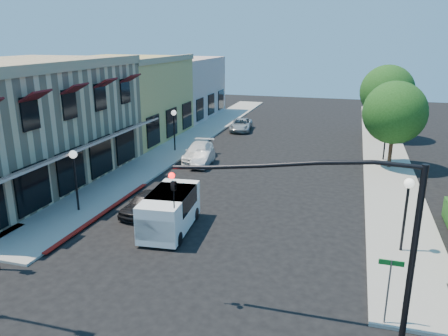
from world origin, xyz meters
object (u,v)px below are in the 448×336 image
(street_tree_a, at_px, (395,113))
(lamppost_right_near, at_px, (407,196))
(signal_mast_arm, at_px, (343,218))
(parked_car_d, at_px, (241,125))
(street_name_sign, at_px, (389,282))
(street_tree_b, at_px, (387,92))
(lamppost_left_near, at_px, (74,165))
(parked_car_b, at_px, (203,159))
(lamppost_left_far, at_px, (174,120))
(lamppost_right_far, at_px, (387,127))
(parked_car_c, at_px, (199,152))
(parked_car_a, at_px, (145,203))
(white_van, at_px, (170,209))

(street_tree_a, bearing_deg, lamppost_right_near, -91.23)
(signal_mast_arm, relative_size, parked_car_d, 1.81)
(signal_mast_arm, bearing_deg, street_name_sign, 23.20)
(street_tree_b, bearing_deg, lamppost_right_near, -90.72)
(lamppost_left_near, height_order, parked_car_d, lamppost_left_near)
(lamppost_right_near, bearing_deg, street_tree_b, 89.28)
(street_tree_b, bearing_deg, parked_car_b, -135.51)
(lamppost_left_far, relative_size, lamppost_right_far, 1.00)
(street_tree_b, bearing_deg, parked_car_c, -140.22)
(street_tree_a, bearing_deg, street_tree_b, 90.00)
(signal_mast_arm, height_order, lamppost_left_far, signal_mast_arm)
(street_tree_a, bearing_deg, parked_car_a, -135.98)
(signal_mast_arm, xyz_separation_m, white_van, (-8.40, 5.66, -2.93))
(lamppost_left_near, height_order, lamppost_right_far, same)
(signal_mast_arm, bearing_deg, street_tree_b, 84.49)
(street_tree_a, distance_m, white_van, 18.93)
(parked_car_c, bearing_deg, white_van, -82.78)
(white_van, bearing_deg, lamppost_right_near, 4.37)
(street_tree_b, bearing_deg, street_name_sign, -92.50)
(signal_mast_arm, bearing_deg, street_tree_a, 81.83)
(parked_car_c, bearing_deg, street_name_sign, -59.83)
(lamppost_left_near, height_order, parked_car_c, lamppost_left_near)
(signal_mast_arm, height_order, parked_car_a, signal_mast_arm)
(lamppost_left_near, xyz_separation_m, parked_car_d, (3.29, 24.00, -2.12))
(parked_car_c, distance_m, parked_car_d, 12.01)
(parked_car_a, distance_m, parked_car_c, 11.17)
(signal_mast_arm, xyz_separation_m, parked_car_b, (-10.66, 17.14, -3.53))
(parked_car_a, relative_size, parked_car_d, 0.81)
(parked_car_a, height_order, parked_car_b, parked_car_a)
(street_tree_a, bearing_deg, parked_car_d, 144.49)
(street_tree_a, height_order, lamppost_left_far, street_tree_a)
(street_tree_b, xyz_separation_m, lamppost_left_near, (-17.30, -24.00, -1.81))
(street_tree_b, distance_m, parked_car_a, 27.13)
(street_name_sign, height_order, parked_car_c, street_name_sign)
(parked_car_b, bearing_deg, parked_car_a, -94.10)
(street_name_sign, xyz_separation_m, lamppost_left_near, (-16.00, 5.80, 1.04))
(parked_car_d, bearing_deg, parked_car_c, -98.97)
(signal_mast_arm, xyz_separation_m, street_name_sign, (1.64, 0.70, -2.39))
(lamppost_right_far, bearing_deg, parked_car_d, 149.74)
(lamppost_left_near, relative_size, parked_car_c, 0.76)
(street_name_sign, bearing_deg, parked_car_d, 113.10)
(street_tree_a, xyz_separation_m, street_name_sign, (-1.30, -19.80, -2.50))
(lamppost_left_near, height_order, lamppost_left_far, same)
(lamppost_left_near, distance_m, lamppost_right_far, 23.35)
(lamppost_right_far, height_order, white_van, lamppost_right_far)
(street_tree_b, height_order, signal_mast_arm, street_tree_b)
(lamppost_left_near, distance_m, lamppost_right_near, 17.00)
(street_tree_b, distance_m, lamppost_right_far, 8.21)
(lamppost_right_far, relative_size, parked_car_c, 0.76)
(lamppost_left_near, distance_m, lamppost_left_far, 14.00)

